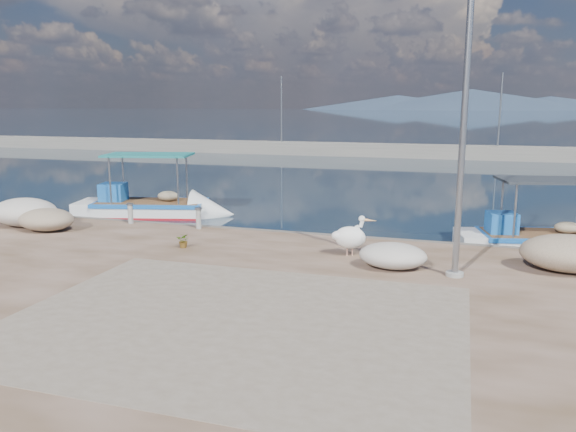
{
  "coord_description": "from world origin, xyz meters",
  "views": [
    {
      "loc": [
        5.19,
        -12.79,
        4.74
      ],
      "look_at": [
        0.0,
        3.8,
        1.3
      ],
      "focal_mm": 35.0,
      "sensor_mm": 36.0,
      "label": 1
    }
  ],
  "objects_px": {
    "pelican": "(351,237)",
    "boat_left": "(150,210)",
    "lamp_post": "(462,145)",
    "bollard_near": "(198,217)",
    "boat_right": "(543,243)"
  },
  "relations": [
    {
      "from": "boat_left",
      "to": "pelican",
      "type": "height_order",
      "value": "boat_left"
    },
    {
      "from": "boat_left",
      "to": "pelican",
      "type": "relative_size",
      "value": 5.53
    },
    {
      "from": "pelican",
      "to": "bollard_near",
      "type": "distance_m",
      "value": 6.09
    },
    {
      "from": "boat_right",
      "to": "bollard_near",
      "type": "bearing_deg",
      "value": 179.6
    },
    {
      "from": "pelican",
      "to": "bollard_near",
      "type": "bearing_deg",
      "value": 147.7
    },
    {
      "from": "pelican",
      "to": "bollard_near",
      "type": "xyz_separation_m",
      "value": [
        -5.76,
        1.97,
        -0.15
      ]
    },
    {
      "from": "boat_right",
      "to": "pelican",
      "type": "bearing_deg",
      "value": -154.34
    },
    {
      "from": "pelican",
      "to": "boat_left",
      "type": "bearing_deg",
      "value": 136.58
    },
    {
      "from": "pelican",
      "to": "lamp_post",
      "type": "xyz_separation_m",
      "value": [
        2.9,
        -1.11,
        2.74
      ]
    },
    {
      "from": "lamp_post",
      "to": "boat_right",
      "type": "bearing_deg",
      "value": 63.9
    },
    {
      "from": "boat_left",
      "to": "lamp_post",
      "type": "relative_size",
      "value": 0.98
    },
    {
      "from": "boat_right",
      "to": "lamp_post",
      "type": "xyz_separation_m",
      "value": [
        -2.73,
        -5.58,
        3.58
      ]
    },
    {
      "from": "boat_right",
      "to": "lamp_post",
      "type": "bearing_deg",
      "value": -128.9
    },
    {
      "from": "lamp_post",
      "to": "pelican",
      "type": "bearing_deg",
      "value": 159.12
    },
    {
      "from": "bollard_near",
      "to": "boat_left",
      "type": "bearing_deg",
      "value": 138.2
    }
  ]
}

